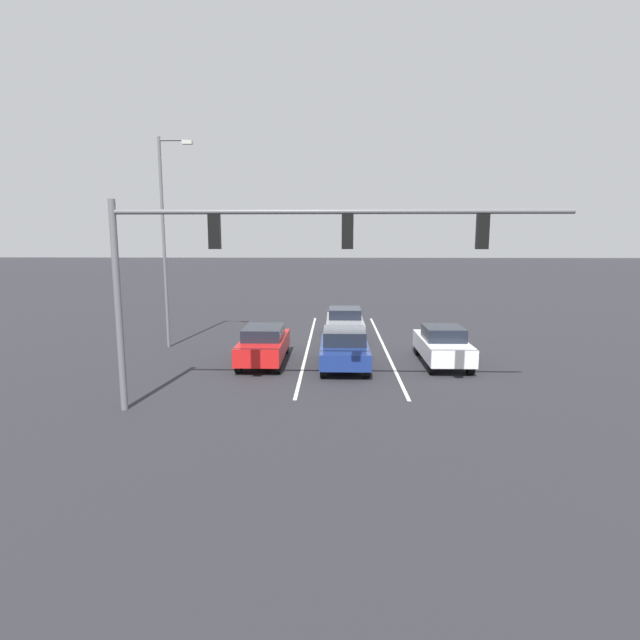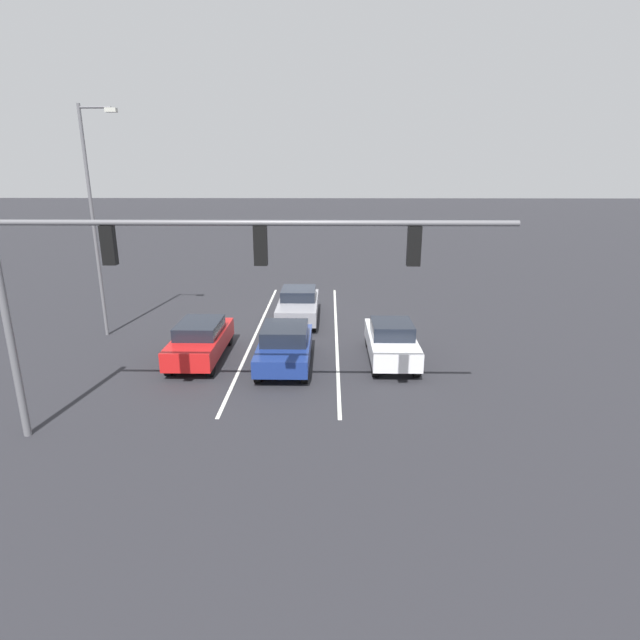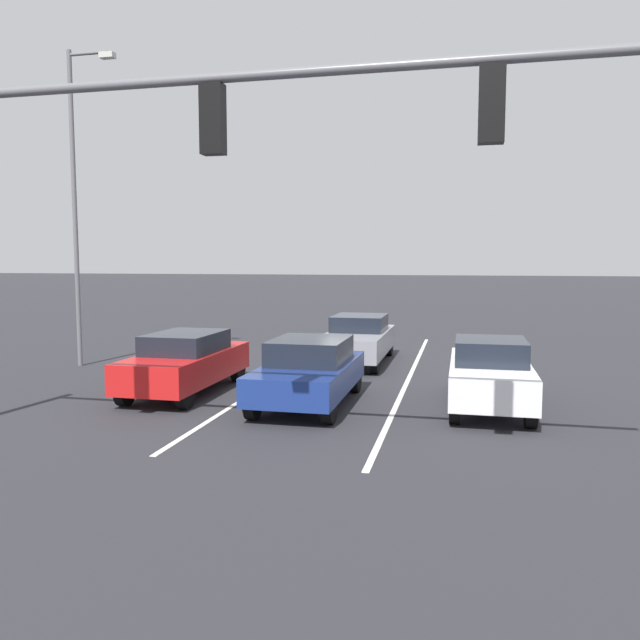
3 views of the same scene
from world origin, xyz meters
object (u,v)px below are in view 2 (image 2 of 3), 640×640
(car_red_rightlane_front, at_px, (200,340))
(car_white_leftlane_front, at_px, (391,341))
(car_gray_midlane_second, at_px, (298,304))
(car_navy_midlane_front, at_px, (285,345))
(street_lamp_right_shoulder, at_px, (95,212))
(traffic_signal_gantry, at_px, (174,266))

(car_red_rightlane_front, height_order, car_white_leftlane_front, car_white_leftlane_front)
(car_white_leftlane_front, relative_size, car_gray_midlane_second, 0.92)
(car_navy_midlane_front, xyz_separation_m, street_lamp_right_shoulder, (8.05, -3.45, 4.54))
(car_white_leftlane_front, relative_size, street_lamp_right_shoulder, 0.46)
(car_white_leftlane_front, height_order, traffic_signal_gantry, traffic_signal_gantry)
(car_red_rightlane_front, bearing_deg, car_white_leftlane_front, 179.92)
(traffic_signal_gantry, bearing_deg, car_white_leftlane_front, -136.60)
(car_white_leftlane_front, bearing_deg, traffic_signal_gantry, 43.40)
(car_gray_midlane_second, bearing_deg, traffic_signal_gantry, 78.24)
(car_red_rightlane_front, relative_size, car_navy_midlane_front, 1.03)
(car_gray_midlane_second, bearing_deg, car_white_leftlane_front, 125.48)
(car_red_rightlane_front, height_order, traffic_signal_gantry, traffic_signal_gantry)
(car_red_rightlane_front, distance_m, car_gray_midlane_second, 6.36)
(car_navy_midlane_front, relative_size, car_white_leftlane_front, 0.99)
(car_gray_midlane_second, distance_m, traffic_signal_gantry, 12.11)
(car_white_leftlane_front, bearing_deg, car_gray_midlane_second, -54.52)
(car_red_rightlane_front, distance_m, traffic_signal_gantry, 7.11)
(car_white_leftlane_front, distance_m, street_lamp_right_shoulder, 13.17)
(car_navy_midlane_front, height_order, car_white_leftlane_front, car_white_leftlane_front)
(car_red_rightlane_front, distance_m, street_lamp_right_shoulder, 7.19)
(car_red_rightlane_front, distance_m, car_navy_midlane_front, 3.32)
(car_navy_midlane_front, relative_size, traffic_signal_gantry, 0.34)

